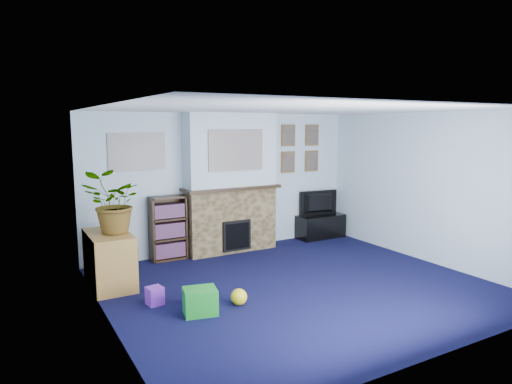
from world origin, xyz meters
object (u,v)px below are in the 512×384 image
sideboard (109,261)px  bookshelf (168,229)px  tv_stand (321,226)px  television (320,203)px

sideboard → bookshelf: bearing=36.7°
tv_stand → bookshelf: 3.09m
tv_stand → bookshelf: bearing=178.6°
tv_stand → sideboard: 4.26m
tv_stand → sideboard: size_ratio=0.99×
television → bookshelf: size_ratio=0.78×
television → bookshelf: (-3.07, 0.06, -0.19)m
bookshelf → sideboard: (-1.12, -0.83, -0.15)m
bookshelf → sideboard: 1.40m
sideboard → television: bearing=10.5°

